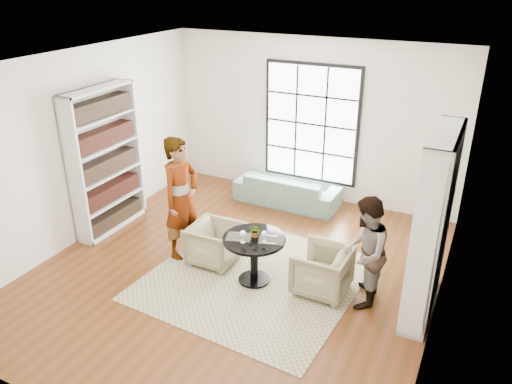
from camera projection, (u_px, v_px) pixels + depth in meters
The scene contains 16 objects.
ground at pixel (237, 271), 7.35m from camera, with size 6.00×6.00×0.00m, color #622D17.
room_shell at pixel (253, 179), 7.27m from camera, with size 6.00×6.01×6.00m.
rug at pixel (254, 278), 7.16m from camera, with size 2.81×2.81×0.01m, color tan.
pedestal_table at pixel (254, 250), 6.90m from camera, with size 0.88×0.88×0.70m.
sofa at pixel (287, 189), 9.33m from camera, with size 1.94×0.76×0.57m, color slate.
armchair_left at pixel (215, 244), 7.44m from camera, with size 0.67×0.69×0.63m, color tan.
armchair_right at pixel (322, 270), 6.76m from camera, with size 0.70×0.72×0.66m, color tan.
person_left at pixel (181, 198), 7.40m from camera, with size 0.69×0.45×1.90m, color gray.
person_right at pixel (365, 252), 6.36m from camera, with size 0.74×0.57×1.52m, color gray.
placemat_left at pixel (239, 237), 6.84m from camera, with size 0.34×0.26×0.01m, color black.
placemat_right at pixel (272, 240), 6.76m from camera, with size 0.34×0.26×0.01m, color black.
cutlery_left at pixel (239, 237), 6.83m from camera, with size 0.14×0.22×0.01m, color silver, non-canonical shape.
cutlery_right at pixel (272, 239), 6.76m from camera, with size 0.14×0.22×0.01m, color silver, non-canonical shape.
wine_glass_left at pixel (243, 234), 6.66m from camera, with size 0.08×0.08×0.18m.
wine_glass_right at pixel (264, 234), 6.67m from camera, with size 0.08×0.08×0.17m.
flower_centerpiece at pixel (256, 231), 6.81m from camera, with size 0.17×0.15×0.19m, color gray.
Camera 1 is at (2.98, -5.46, 4.08)m, focal length 35.00 mm.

